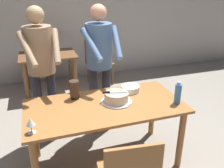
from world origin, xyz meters
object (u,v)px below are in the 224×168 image
(main_dining_table, at_px, (105,114))
(plate_stack, at_px, (130,88))
(person_cutting_cake, at_px, (99,58))
(wine_glass_near, at_px, (30,122))
(background_chair_0, at_px, (97,61))
(cake_on_platter, at_px, (116,98))
(water_bottle, at_px, (178,94))
(person_standing_beside, at_px, (41,63))
(cake_knife, at_px, (110,92))
(hurricane_lamp, at_px, (74,90))
(background_table, at_px, (48,63))

(main_dining_table, bearing_deg, plate_stack, 31.04)
(plate_stack, distance_m, person_cutting_cake, 0.56)
(plate_stack, relative_size, wine_glass_near, 1.53)
(background_chair_0, bearing_deg, plate_stack, -93.25)
(cake_on_platter, distance_m, wine_glass_near, 0.94)
(cake_on_platter, relative_size, water_bottle, 1.36)
(main_dining_table, bearing_deg, background_chair_0, 77.43)
(person_standing_beside, relative_size, background_chair_0, 1.91)
(cake_knife, height_order, person_standing_beside, person_standing_beside)
(hurricane_lamp, distance_m, person_cutting_cake, 0.58)
(person_standing_beside, relative_size, background_table, 1.72)
(cake_knife, bearing_deg, person_standing_beside, 136.97)
(plate_stack, xyz_separation_m, background_chair_0, (0.11, 2.00, -0.29))
(main_dining_table, distance_m, person_standing_beside, 0.98)
(cake_knife, bearing_deg, cake_on_platter, -15.87)
(main_dining_table, bearing_deg, water_bottle, -15.52)
(cake_on_platter, bearing_deg, person_standing_beside, 138.93)
(main_dining_table, distance_m, cake_on_platter, 0.21)
(background_table, xyz_separation_m, background_chair_0, (0.93, 0.06, -0.09))
(cake_on_platter, xyz_separation_m, wine_glass_near, (-0.88, -0.31, 0.05))
(main_dining_table, bearing_deg, cake_knife, 33.17)
(cake_on_platter, distance_m, background_chair_0, 2.26)
(main_dining_table, xyz_separation_m, person_standing_beside, (-0.58, 0.65, 0.44))
(cake_knife, relative_size, person_standing_beside, 0.15)
(cake_knife, distance_m, person_standing_beside, 0.92)
(cake_knife, height_order, plate_stack, cake_knife)
(water_bottle, xyz_separation_m, background_table, (-1.18, 2.38, -0.29))
(main_dining_table, relative_size, hurricane_lamp, 7.96)
(main_dining_table, height_order, plate_stack, plate_stack)
(water_bottle, height_order, background_chair_0, water_bottle)
(background_chair_0, bearing_deg, person_standing_beside, -124.41)
(plate_stack, bearing_deg, background_chair_0, 86.75)
(hurricane_lamp, bearing_deg, person_cutting_cake, 43.23)
(main_dining_table, distance_m, plate_stack, 0.47)
(main_dining_table, bearing_deg, hurricane_lamp, 137.29)
(person_cutting_cake, bearing_deg, person_standing_beside, 177.56)
(background_table, bearing_deg, cake_on_platter, -75.18)
(person_cutting_cake, xyz_separation_m, person_standing_beside, (-0.70, 0.03, 0.00))
(cake_on_platter, relative_size, wine_glass_near, 2.36)
(cake_on_platter, bearing_deg, wine_glass_near, -160.71)
(water_bottle, distance_m, person_cutting_cake, 1.06)
(background_table, relative_size, background_chair_0, 1.11)
(cake_on_platter, distance_m, water_bottle, 0.65)
(main_dining_table, height_order, cake_knife, cake_knife)
(person_cutting_cake, relative_size, background_table, 1.72)
(background_table, bearing_deg, water_bottle, -63.68)
(background_chair_0, bearing_deg, main_dining_table, -102.57)
(cake_knife, height_order, person_cutting_cake, person_cutting_cake)
(cake_on_platter, distance_m, cake_knife, 0.10)
(person_standing_beside, bearing_deg, hurricane_lamp, -52.28)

